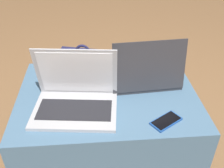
{
  "coord_description": "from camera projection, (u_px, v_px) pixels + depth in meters",
  "views": [
    {
      "loc": [
        -0.06,
        -1.04,
        1.21
      ],
      "look_at": [
        0.02,
        -0.04,
        0.53
      ],
      "focal_mm": 42.0,
      "sensor_mm": 36.0,
      "label": 1
    }
  ],
  "objects": [
    {
      "name": "coffee_mug",
      "position": [
        75.0,
        62.0,
        1.45
      ],
      "size": [
        0.12,
        0.08,
        0.09
      ],
      "color": "black",
      "rests_on": "ottoman"
    },
    {
      "name": "backpack",
      "position": [
        86.0,
        83.0,
        1.8
      ],
      "size": [
        0.39,
        0.33,
        0.5
      ],
      "rotation": [
        0.0,
        0.0,
        2.88
      ],
      "color": "#23234C",
      "rests_on": "ground_plane"
    },
    {
      "name": "ground_plane",
      "position": [
        108.0,
        154.0,
        1.54
      ],
      "size": [
        14.0,
        14.0,
        0.0
      ],
      "primitive_type": "plane",
      "color": "olive"
    },
    {
      "name": "laptop_far",
      "position": [
        144.0,
        74.0,
        1.33
      ],
      "size": [
        0.37,
        0.28,
        0.26
      ],
      "rotation": [
        0.0,
        0.0,
        3.21
      ],
      "color": "#333338",
      "rests_on": "ottoman"
    },
    {
      "name": "ottoman",
      "position": [
        108.0,
        126.0,
        1.42
      ],
      "size": [
        0.87,
        0.65,
        0.45
      ],
      "color": "#2A3D4E",
      "rests_on": "ground_plane"
    },
    {
      "name": "laptop_near",
      "position": [
        76.0,
        97.0,
        1.17
      ],
      "size": [
        0.4,
        0.3,
        0.27
      ],
      "rotation": [
        0.0,
        0.0,
        -0.11
      ],
      "color": "#B7B7BC",
      "rests_on": "ottoman"
    },
    {
      "name": "cell_phone",
      "position": [
        166.0,
        121.0,
        1.11
      ],
      "size": [
        0.15,
        0.13,
        0.01
      ],
      "rotation": [
        0.0,
        0.0,
        2.14
      ],
      "color": "#1E4C9E",
      "rests_on": "ottoman"
    }
  ]
}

